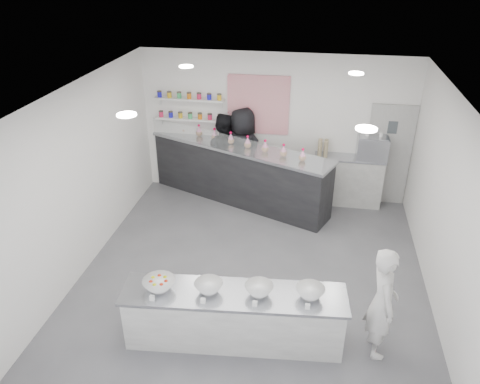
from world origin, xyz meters
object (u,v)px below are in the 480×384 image
(espresso_machine, at_px, (372,148))
(espresso_ledge, at_px, (347,180))
(prep_counter, at_px, (234,317))
(staff_right, at_px, (243,153))
(woman_prep, at_px, (382,303))
(back_bar, at_px, (239,173))
(staff_left, at_px, (223,155))

(espresso_machine, bearing_deg, espresso_ledge, 180.00)
(prep_counter, distance_m, espresso_machine, 4.72)
(espresso_machine, height_order, staff_right, staff_right)
(espresso_machine, distance_m, woman_prep, 4.07)
(back_bar, bearing_deg, staff_left, 169.71)
(prep_counter, xyz_separation_m, espresso_ledge, (1.58, 4.20, 0.12))
(back_bar, bearing_deg, espresso_machine, 28.26)
(espresso_ledge, bearing_deg, woman_prep, -85.82)
(back_bar, bearing_deg, prep_counter, -58.20)
(back_bar, xyz_separation_m, espresso_machine, (2.61, 0.26, 0.65))
(woman_prep, relative_size, staff_left, 0.88)
(prep_counter, relative_size, staff_right, 1.52)
(staff_left, height_order, staff_right, staff_right)
(espresso_ledge, height_order, woman_prep, woman_prep)
(espresso_ledge, xyz_separation_m, espresso_machine, (0.40, 0.00, 0.74))
(espresso_ledge, height_order, staff_right, staff_right)
(back_bar, distance_m, espresso_ledge, 2.23)
(staff_left, distance_m, staff_right, 0.42)
(prep_counter, height_order, back_bar, back_bar)
(espresso_ledge, distance_m, staff_right, 2.23)
(espresso_machine, bearing_deg, staff_left, -179.90)
(prep_counter, relative_size, woman_prep, 1.85)
(back_bar, bearing_deg, staff_right, 105.73)
(back_bar, distance_m, staff_right, 0.43)
(back_bar, distance_m, woman_prep, 4.55)
(woman_prep, bearing_deg, staff_left, 27.79)
(staff_right, bearing_deg, woman_prep, 145.12)
(espresso_machine, distance_m, staff_left, 3.02)
(woman_prep, xyz_separation_m, staff_right, (-2.48, 4.04, 0.17))
(staff_left, bearing_deg, prep_counter, 108.88)
(espresso_machine, distance_m, staff_right, 2.60)
(prep_counter, distance_m, woman_prep, 1.92)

